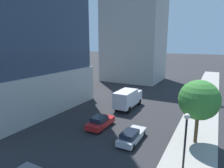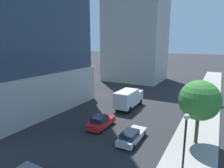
{
  "view_description": "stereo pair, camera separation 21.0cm",
  "coord_description": "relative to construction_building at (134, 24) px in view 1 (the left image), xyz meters",
  "views": [
    {
      "loc": [
        9.9,
        0.97,
        10.55
      ],
      "look_at": [
        1.14,
        17.38,
        6.63
      ],
      "focal_mm": 31.78,
      "sensor_mm": 36.0,
      "label": 1
    },
    {
      "loc": [
        10.08,
        1.07,
        10.55
      ],
      "look_at": [
        1.14,
        17.38,
        6.63
      ],
      "focal_mm": 31.78,
      "sensor_mm": 36.0,
      "label": 2
    }
  ],
  "objects": [
    {
      "name": "sidewalk",
      "position": [
        19.62,
        -33.43,
        -15.4
      ],
      "size": [
        4.59,
        120.0,
        0.15
      ],
      "primitive_type": "cube",
      "color": "#9E9B93",
      "rests_on": "ground"
    },
    {
      "name": "construction_building",
      "position": [
        0.0,
        0.0,
        0.0
      ],
      "size": [
        26.39,
        13.53,
        36.48
      ],
      "color": "#B2AFA8",
      "rests_on": "ground"
    },
    {
      "name": "street_tree",
      "position": [
        19.74,
        -31.24,
        -10.68
      ],
      "size": [
        4.12,
        4.12,
        6.72
      ],
      "color": "brown",
      "rests_on": "sidewalk"
    },
    {
      "name": "street_lamp",
      "position": [
        19.44,
        -37.64,
        -11.84
      ],
      "size": [
        0.44,
        0.44,
        5.26
      ],
      "color": "black",
      "rests_on": "sidewalk"
    },
    {
      "name": "car_red",
      "position": [
        8.77,
        -32.6,
        -14.73
      ],
      "size": [
        1.88,
        4.29,
        1.55
      ],
      "color": "red",
      "rests_on": "ground"
    },
    {
      "name": "car_silver",
      "position": [
        13.63,
        -34.11,
        -14.79
      ],
      "size": [
        1.74,
        4.66,
        1.4
      ],
      "color": "#B7B7BC",
      "rests_on": "ground"
    },
    {
      "name": "box_truck",
      "position": [
        8.77,
        -24.09,
        -13.74
      ],
      "size": [
        2.4,
        6.67,
        3.09
      ],
      "color": "silver",
      "rests_on": "ground"
    }
  ]
}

